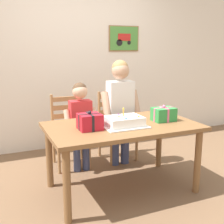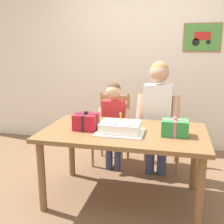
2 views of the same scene
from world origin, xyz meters
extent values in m
plane|color=brown|center=(0.00, 0.00, 0.00)|extent=(20.00, 20.00, 0.00)
cube|color=silver|center=(0.00, 1.66, 1.30)|extent=(6.40, 0.08, 2.60)
cube|color=olive|center=(0.79, 1.61, 1.64)|extent=(0.51, 0.02, 0.39)
cube|color=#4C8E3D|center=(0.79, 1.61, 1.64)|extent=(0.48, 0.01, 0.36)
cube|color=red|center=(0.79, 1.60, 1.66)|extent=(0.22, 0.01, 0.11)
cylinder|color=black|center=(0.70, 1.60, 1.58)|extent=(0.10, 0.01, 0.10)
cylinder|color=black|center=(0.87, 1.60, 1.58)|extent=(0.06, 0.01, 0.06)
cube|color=brown|center=(0.00, 0.00, 0.71)|extent=(1.56, 0.90, 0.04)
cylinder|color=brown|center=(-0.70, -0.37, 0.34)|extent=(0.07, 0.07, 0.69)
cylinder|color=brown|center=(0.70, -0.37, 0.34)|extent=(0.07, 0.07, 0.69)
cylinder|color=brown|center=(-0.70, 0.37, 0.34)|extent=(0.07, 0.07, 0.69)
cylinder|color=brown|center=(0.70, 0.37, 0.34)|extent=(0.07, 0.07, 0.69)
cube|color=white|center=(-0.02, -0.08, 0.73)|extent=(0.44, 0.34, 0.01)
cube|color=white|center=(-0.02, -0.08, 0.78)|extent=(0.36, 0.26, 0.09)
cylinder|color=orange|center=(-0.02, -0.07, 0.86)|extent=(0.01, 0.01, 0.07)
sphere|color=yellow|center=(-0.02, -0.07, 0.91)|extent=(0.02, 0.02, 0.02)
sphere|color=yellow|center=(0.06, -0.05, 0.84)|extent=(0.01, 0.01, 0.01)
sphere|color=purple|center=(-0.04, 0.02, 0.84)|extent=(0.02, 0.02, 0.02)
sphere|color=yellow|center=(0.11, -0.15, 0.84)|extent=(0.02, 0.02, 0.02)
sphere|color=orange|center=(-0.08, -0.08, 0.84)|extent=(0.02, 0.02, 0.02)
sphere|color=blue|center=(0.08, -0.03, 0.84)|extent=(0.01, 0.01, 0.01)
sphere|color=blue|center=(-0.04, -0.17, 0.84)|extent=(0.02, 0.02, 0.02)
cube|color=#2D8E42|center=(0.48, -0.04, 0.80)|extent=(0.23, 0.17, 0.14)
cube|color=#DB668E|center=(0.48, -0.04, 0.80)|extent=(0.24, 0.02, 0.15)
cube|color=#DB668E|center=(0.48, -0.04, 0.80)|extent=(0.02, 0.18, 0.15)
sphere|color=#DB668E|center=(0.48, -0.04, 0.89)|extent=(0.04, 0.04, 0.04)
cube|color=red|center=(-0.37, -0.04, 0.80)|extent=(0.22, 0.20, 0.15)
cube|color=black|center=(-0.37, -0.04, 0.80)|extent=(0.22, 0.02, 0.16)
cube|color=black|center=(-0.37, -0.04, 0.80)|extent=(0.02, 0.21, 0.16)
sphere|color=black|center=(-0.37, -0.04, 0.89)|extent=(0.04, 0.04, 0.04)
cube|color=#A87A4C|center=(-0.33, 0.84, 0.45)|extent=(0.44, 0.44, 0.04)
cylinder|color=#A87A4C|center=(-0.15, 0.64, 0.21)|extent=(0.04, 0.04, 0.43)
cylinder|color=#A87A4C|center=(-0.53, 0.66, 0.21)|extent=(0.04, 0.04, 0.43)
cylinder|color=#A87A4C|center=(-0.13, 1.02, 0.21)|extent=(0.04, 0.04, 0.43)
cylinder|color=#A87A4C|center=(-0.51, 1.04, 0.21)|extent=(0.04, 0.04, 0.43)
cylinder|color=#A87A4C|center=(-0.13, 1.02, 0.70)|extent=(0.04, 0.04, 0.45)
cylinder|color=#A87A4C|center=(-0.51, 1.04, 0.70)|extent=(0.04, 0.04, 0.45)
cube|color=#A87A4C|center=(-0.32, 1.03, 0.63)|extent=(0.36, 0.04, 0.06)
cube|color=#A87A4C|center=(-0.32, 1.03, 0.74)|extent=(0.36, 0.04, 0.06)
cube|color=#A87A4C|center=(-0.32, 1.03, 0.85)|extent=(0.36, 0.04, 0.06)
cube|color=#A87A4C|center=(0.33, 0.84, 0.45)|extent=(0.44, 0.44, 0.04)
cylinder|color=#A87A4C|center=(0.53, 0.66, 0.21)|extent=(0.04, 0.04, 0.43)
cylinder|color=#A87A4C|center=(0.15, 0.64, 0.21)|extent=(0.04, 0.04, 0.43)
cylinder|color=#A87A4C|center=(0.51, 1.04, 0.21)|extent=(0.04, 0.04, 0.43)
cylinder|color=#A87A4C|center=(0.13, 1.02, 0.21)|extent=(0.04, 0.04, 0.43)
cylinder|color=#A87A4C|center=(0.51, 1.04, 0.70)|extent=(0.04, 0.04, 0.45)
cylinder|color=#A87A4C|center=(0.13, 1.02, 0.70)|extent=(0.04, 0.04, 0.45)
cube|color=#A87A4C|center=(0.32, 1.03, 0.63)|extent=(0.36, 0.04, 0.06)
cube|color=#A87A4C|center=(0.32, 1.03, 0.74)|extent=(0.36, 0.04, 0.06)
cube|color=#A87A4C|center=(0.32, 1.03, 0.85)|extent=(0.36, 0.04, 0.06)
cylinder|color=#38426B|center=(0.35, 0.64, 0.26)|extent=(0.11, 0.11, 0.51)
cylinder|color=#38426B|center=(0.20, 0.65, 0.26)|extent=(0.11, 0.11, 0.51)
cube|color=white|center=(0.28, 0.64, 0.80)|extent=(0.33, 0.21, 0.58)
cylinder|color=tan|center=(0.47, 0.59, 0.78)|extent=(0.10, 0.25, 0.39)
cylinder|color=tan|center=(0.07, 0.61, 0.78)|extent=(0.10, 0.25, 0.39)
sphere|color=tan|center=(0.28, 0.64, 1.23)|extent=(0.22, 0.22, 0.22)
sphere|color=#A87F4C|center=(0.28, 0.65, 1.25)|extent=(0.21, 0.21, 0.21)
cylinder|color=#38426B|center=(-0.19, 0.64, 0.21)|extent=(0.09, 0.09, 0.41)
cylinder|color=#38426B|center=(-0.31, 0.65, 0.21)|extent=(0.09, 0.09, 0.41)
cube|color=red|center=(-0.25, 0.64, 0.65)|extent=(0.26, 0.17, 0.47)
cylinder|color=tan|center=(-0.09, 0.60, 0.64)|extent=(0.08, 0.20, 0.32)
cylinder|color=tan|center=(-0.41, 0.62, 0.64)|extent=(0.08, 0.20, 0.32)
sphere|color=tan|center=(-0.25, 0.64, 1.00)|extent=(0.18, 0.18, 0.18)
sphere|color=brown|center=(-0.25, 0.65, 1.02)|extent=(0.17, 0.17, 0.17)
camera|label=1|loc=(-1.25, -2.62, 1.51)|focal=46.46mm
camera|label=2|loc=(0.46, -2.45, 1.50)|focal=43.32mm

